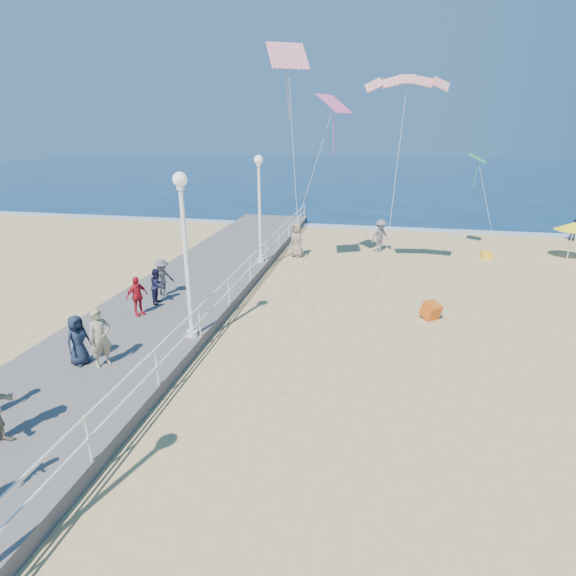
% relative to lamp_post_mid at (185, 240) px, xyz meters
% --- Properties ---
extents(ground, '(160.00, 160.00, 0.00)m').
position_rel_lamp_post_mid_xyz_m(ground, '(5.35, 0.00, -3.66)').
color(ground, '#D8B571').
rests_on(ground, ground).
extents(ocean, '(160.00, 90.00, 0.05)m').
position_rel_lamp_post_mid_xyz_m(ocean, '(5.35, 65.00, -3.65)').
color(ocean, '#0C274A').
rests_on(ocean, ground).
extents(surf_line, '(160.00, 1.20, 0.04)m').
position_rel_lamp_post_mid_xyz_m(surf_line, '(5.35, 20.50, -3.63)').
color(surf_line, silver).
rests_on(surf_line, ground).
extents(boardwalk, '(5.00, 44.00, 0.40)m').
position_rel_lamp_post_mid_xyz_m(boardwalk, '(-2.15, 0.00, -3.46)').
color(boardwalk, slate).
rests_on(boardwalk, ground).
extents(railing, '(0.05, 42.00, 0.55)m').
position_rel_lamp_post_mid_xyz_m(railing, '(0.30, 0.00, -2.41)').
color(railing, white).
rests_on(railing, boardwalk).
extents(lamp_post_mid, '(0.44, 0.44, 5.32)m').
position_rel_lamp_post_mid_xyz_m(lamp_post_mid, '(0.00, 0.00, 0.00)').
color(lamp_post_mid, white).
rests_on(lamp_post_mid, boardwalk).
extents(lamp_post_far, '(0.44, 0.44, 5.32)m').
position_rel_lamp_post_mid_xyz_m(lamp_post_far, '(0.00, 9.00, 0.00)').
color(lamp_post_far, white).
rests_on(lamp_post_far, boardwalk).
extents(spectator_2, '(0.99, 1.17, 1.57)m').
position_rel_lamp_post_mid_xyz_m(spectator_2, '(-2.61, 3.31, -2.48)').
color(spectator_2, '#535256').
rests_on(spectator_2, boardwalk).
extents(spectator_3, '(0.73, 0.93, 1.48)m').
position_rel_lamp_post_mid_xyz_m(spectator_3, '(-2.64, 1.32, -2.52)').
color(spectator_3, red).
rests_on(spectator_3, boardwalk).
extents(spectator_4, '(0.69, 0.85, 1.51)m').
position_rel_lamp_post_mid_xyz_m(spectator_4, '(-2.46, -2.37, -2.51)').
color(spectator_4, '#172234').
rests_on(spectator_4, boardwalk).
extents(spectator_6, '(0.71, 0.77, 1.76)m').
position_rel_lamp_post_mid_xyz_m(spectator_6, '(-1.74, -2.34, -2.38)').
color(spectator_6, '#9A8B6A').
rests_on(spectator_6, boardwalk).
extents(spectator_7, '(0.64, 0.76, 1.40)m').
position_rel_lamp_post_mid_xyz_m(spectator_7, '(-2.49, 2.60, -2.56)').
color(spectator_7, '#161632').
rests_on(spectator_7, boardwalk).
extents(beach_walker_a, '(1.43, 1.30, 1.93)m').
position_rel_lamp_post_mid_xyz_m(beach_walker_a, '(6.03, 13.78, -2.70)').
color(beach_walker_a, slate).
rests_on(beach_walker_a, ground).
extents(beach_walker_b, '(0.91, 0.68, 1.44)m').
position_rel_lamp_post_mid_xyz_m(beach_walker_b, '(18.29, 19.04, -2.94)').
color(beach_walker_b, '#1A233A').
rests_on(beach_walker_b, ground).
extents(beach_walker_c, '(1.12, 1.05, 1.93)m').
position_rel_lamp_post_mid_xyz_m(beach_walker_c, '(1.41, 11.72, -2.70)').
color(beach_walker_c, '#846E5B').
rests_on(beach_walker_c, ground).
extents(box_kite, '(0.87, 0.90, 0.74)m').
position_rel_lamp_post_mid_xyz_m(box_kite, '(8.02, 3.96, -3.36)').
color(box_kite, red).
rests_on(box_kite, ground).
extents(beach_umbrella, '(1.90, 1.90, 2.14)m').
position_rel_lamp_post_mid_xyz_m(beach_umbrella, '(16.27, 14.01, -1.75)').
color(beach_umbrella, white).
rests_on(beach_umbrella, ground).
extents(beach_chair_left, '(0.55, 0.55, 0.40)m').
position_rel_lamp_post_mid_xyz_m(beach_chair_left, '(11.95, 13.50, -3.46)').
color(beach_chair_left, yellow).
rests_on(beach_chair_left, ground).
extents(kite_parafoil, '(3.37, 0.94, 0.65)m').
position_rel_lamp_post_mid_xyz_m(kite_parafoil, '(6.58, 7.46, 5.10)').
color(kite_parafoil, red).
extents(kite_diamond_pink, '(1.69, 1.81, 0.84)m').
position_rel_lamp_post_mid_xyz_m(kite_diamond_pink, '(3.53, 9.35, 4.32)').
color(kite_diamond_pink, '#EF5899').
extents(kite_diamond_green, '(1.19, 1.26, 0.47)m').
position_rel_lamp_post_mid_xyz_m(kite_diamond_green, '(10.95, 14.43, 1.72)').
color(kite_diamond_green, green).
extents(kite_diamond_redwhite, '(1.86, 1.67, 1.09)m').
position_rel_lamp_post_mid_xyz_m(kite_diamond_redwhite, '(1.91, 6.62, 5.96)').
color(kite_diamond_redwhite, red).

